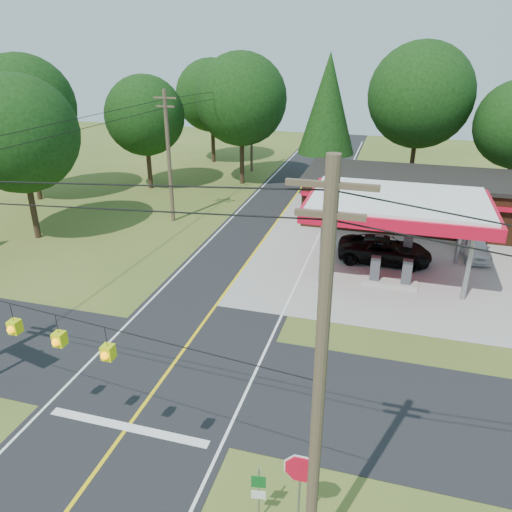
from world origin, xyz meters
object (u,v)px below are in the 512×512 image
(sedan_car, at_px, (474,247))
(octagonal_stop_sign, at_px, (300,475))
(gas_canopy, at_px, (398,207))
(suv_car, at_px, (384,250))

(sedan_car, height_order, octagonal_stop_sign, octagonal_stop_sign)
(gas_canopy, relative_size, sedan_car, 2.56)
(octagonal_stop_sign, bearing_deg, sedan_car, 72.61)
(gas_canopy, height_order, octagonal_stop_sign, gas_canopy)
(suv_car, bearing_deg, gas_canopy, -162.20)
(gas_canopy, xyz_separation_m, sedan_car, (5.21, 4.00, -3.56))
(gas_canopy, bearing_deg, sedan_car, 37.53)
(gas_canopy, bearing_deg, octagonal_stop_sign, -96.00)
(sedan_car, bearing_deg, suv_car, -161.77)
(suv_car, distance_m, octagonal_stop_sign, 20.62)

